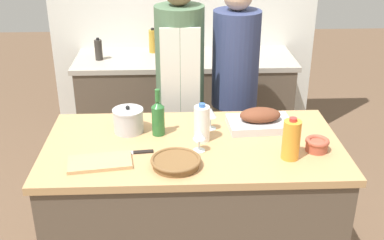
{
  "coord_description": "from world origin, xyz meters",
  "views": [
    {
      "loc": [
        -0.1,
        -2.29,
        2.14
      ],
      "look_at": [
        0.0,
        0.12,
        1.01
      ],
      "focal_mm": 45.0,
      "sensor_mm": 36.0,
      "label": 1
    }
  ],
  "objects_px": {
    "wine_glass_right": "(211,114)",
    "person_cook_guest": "(235,88)",
    "roasting_pan": "(260,120)",
    "milk_jug": "(202,123)",
    "stock_pot": "(128,120)",
    "condiment_bottle_short": "(234,42)",
    "stand_mixer": "(176,44)",
    "knife_chef": "(129,153)",
    "condiment_bottle_tall": "(153,41)",
    "wine_glass_left": "(199,135)",
    "person_cook_aproned": "(180,88)",
    "juice_jug": "(291,140)",
    "condiment_bottle_extra": "(99,50)",
    "mixing_bowl": "(317,144)",
    "wicker_basket": "(176,162)",
    "cutting_board": "(100,162)",
    "wine_bottle_green": "(158,117)"
  },
  "relations": [
    {
      "from": "juice_jug",
      "to": "wine_glass_right",
      "type": "distance_m",
      "value": 0.52
    },
    {
      "from": "stand_mixer",
      "to": "person_cook_aproned",
      "type": "distance_m",
      "value": 0.73
    },
    {
      "from": "juice_jug",
      "to": "condiment_bottle_tall",
      "type": "relative_size",
      "value": 1.06
    },
    {
      "from": "mixing_bowl",
      "to": "condiment_bottle_short",
      "type": "relative_size",
      "value": 0.62
    },
    {
      "from": "wine_bottle_green",
      "to": "person_cook_guest",
      "type": "relative_size",
      "value": 0.16
    },
    {
      "from": "cutting_board",
      "to": "wine_bottle_green",
      "type": "distance_m",
      "value": 0.44
    },
    {
      "from": "condiment_bottle_tall",
      "to": "knife_chef",
      "type": "bearing_deg",
      "value": -92.22
    },
    {
      "from": "person_cook_aproned",
      "to": "person_cook_guest",
      "type": "xyz_separation_m",
      "value": [
        0.38,
        0.07,
        -0.03
      ]
    },
    {
      "from": "wicker_basket",
      "to": "condiment_bottle_extra",
      "type": "bearing_deg",
      "value": 109.15
    },
    {
      "from": "wine_glass_right",
      "to": "person_cook_guest",
      "type": "height_order",
      "value": "person_cook_guest"
    },
    {
      "from": "wine_glass_right",
      "to": "condiment_bottle_extra",
      "type": "relative_size",
      "value": 0.7
    },
    {
      "from": "juice_jug",
      "to": "knife_chef",
      "type": "height_order",
      "value": "juice_jug"
    },
    {
      "from": "condiment_bottle_tall",
      "to": "person_cook_guest",
      "type": "bearing_deg",
      "value": -54.63
    },
    {
      "from": "roasting_pan",
      "to": "person_cook_aproned",
      "type": "height_order",
      "value": "person_cook_aproned"
    },
    {
      "from": "stand_mixer",
      "to": "person_cook_aproned",
      "type": "height_order",
      "value": "person_cook_aproned"
    },
    {
      "from": "roasting_pan",
      "to": "wine_bottle_green",
      "type": "xyz_separation_m",
      "value": [
        -0.58,
        -0.06,
        0.06
      ]
    },
    {
      "from": "stock_pot",
      "to": "condiment_bottle_tall",
      "type": "relative_size",
      "value": 0.82
    },
    {
      "from": "stock_pot",
      "to": "milk_jug",
      "type": "height_order",
      "value": "milk_jug"
    },
    {
      "from": "wine_bottle_green",
      "to": "knife_chef",
      "type": "bearing_deg",
      "value": -124.67
    },
    {
      "from": "wine_glass_left",
      "to": "stand_mixer",
      "type": "xyz_separation_m",
      "value": [
        -0.1,
        1.59,
        0.02
      ]
    },
    {
      "from": "stand_mixer",
      "to": "knife_chef",
      "type": "bearing_deg",
      "value": -99.37
    },
    {
      "from": "wicker_basket",
      "to": "stand_mixer",
      "type": "relative_size",
      "value": 0.85
    },
    {
      "from": "roasting_pan",
      "to": "condiment_bottle_tall",
      "type": "distance_m",
      "value": 1.65
    },
    {
      "from": "milk_jug",
      "to": "condiment_bottle_short",
      "type": "bearing_deg",
      "value": 77.16
    },
    {
      "from": "wine_glass_right",
      "to": "knife_chef",
      "type": "height_order",
      "value": "wine_glass_right"
    },
    {
      "from": "stock_pot",
      "to": "condiment_bottle_short",
      "type": "distance_m",
      "value": 1.68
    },
    {
      "from": "stock_pot",
      "to": "condiment_bottle_extra",
      "type": "height_order",
      "value": "condiment_bottle_extra"
    },
    {
      "from": "mixing_bowl",
      "to": "wine_bottle_green",
      "type": "distance_m",
      "value": 0.86
    },
    {
      "from": "cutting_board",
      "to": "condiment_bottle_tall",
      "type": "bearing_deg",
      "value": 83.81
    },
    {
      "from": "wicker_basket",
      "to": "wine_glass_right",
      "type": "distance_m",
      "value": 0.46
    },
    {
      "from": "condiment_bottle_tall",
      "to": "person_cook_aproned",
      "type": "xyz_separation_m",
      "value": [
        0.21,
        -0.91,
        -0.07
      ]
    },
    {
      "from": "cutting_board",
      "to": "wine_glass_left",
      "type": "relative_size",
      "value": 2.67
    },
    {
      "from": "mixing_bowl",
      "to": "condiment_bottle_tall",
      "type": "bearing_deg",
      "value": 116.7
    },
    {
      "from": "wine_glass_left",
      "to": "condiment_bottle_tall",
      "type": "distance_m",
      "value": 1.8
    },
    {
      "from": "wicker_basket",
      "to": "cutting_board",
      "type": "relative_size",
      "value": 0.75
    },
    {
      "from": "milk_jug",
      "to": "wine_glass_left",
      "type": "height_order",
      "value": "milk_jug"
    },
    {
      "from": "juice_jug",
      "to": "person_cook_aproned",
      "type": "height_order",
      "value": "person_cook_aproned"
    },
    {
      "from": "wine_glass_left",
      "to": "person_cook_guest",
      "type": "bearing_deg",
      "value": 72.2
    },
    {
      "from": "cutting_board",
      "to": "milk_jug",
      "type": "bearing_deg",
      "value": 24.06
    },
    {
      "from": "roasting_pan",
      "to": "milk_jug",
      "type": "bearing_deg",
      "value": -157.09
    },
    {
      "from": "wine_bottle_green",
      "to": "roasting_pan",
      "type": "bearing_deg",
      "value": 6.06
    },
    {
      "from": "milk_jug",
      "to": "condiment_bottle_extra",
      "type": "height_order",
      "value": "milk_jug"
    },
    {
      "from": "stock_pot",
      "to": "condiment_bottle_tall",
      "type": "bearing_deg",
      "value": 86.69
    },
    {
      "from": "condiment_bottle_short",
      "to": "condiment_bottle_extra",
      "type": "height_order",
      "value": "condiment_bottle_short"
    },
    {
      "from": "knife_chef",
      "to": "person_cook_aproned",
      "type": "bearing_deg",
      "value": 72.22
    },
    {
      "from": "wine_glass_right",
      "to": "condiment_bottle_tall",
      "type": "distance_m",
      "value": 1.56
    },
    {
      "from": "stand_mixer",
      "to": "condiment_bottle_extra",
      "type": "xyz_separation_m",
      "value": [
        -0.63,
        0.0,
        -0.04
      ]
    },
    {
      "from": "cutting_board",
      "to": "knife_chef",
      "type": "height_order",
      "value": "cutting_board"
    },
    {
      "from": "juice_jug",
      "to": "wine_glass_right",
      "type": "relative_size",
      "value": 1.74
    },
    {
      "from": "condiment_bottle_tall",
      "to": "roasting_pan",
      "type": "bearing_deg",
      "value": -66.59
    }
  ]
}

